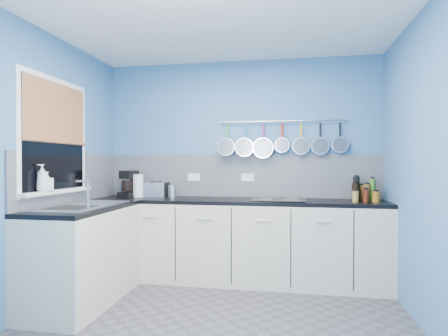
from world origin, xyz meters
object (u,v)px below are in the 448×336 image
(paper_towel, at_px, (138,186))
(soap_bottle_b, at_px, (47,181))
(soap_bottle_a, at_px, (42,178))
(hob, at_px, (278,200))
(coffee_maker, at_px, (128,184))
(toaster, at_px, (156,189))
(canister, at_px, (172,191))

(paper_towel, bearing_deg, soap_bottle_b, -108.11)
(soap_bottle_a, distance_m, hob, 2.31)
(soap_bottle_b, bearing_deg, coffee_maker, 77.51)
(soap_bottle_a, relative_size, paper_towel, 0.90)
(coffee_maker, xyz_separation_m, hob, (1.75, -0.06, -0.15))
(hob, bearing_deg, coffee_maker, 178.13)
(soap_bottle_a, relative_size, coffee_maker, 0.77)
(soap_bottle_a, xyz_separation_m, hob, (2.00, 1.13, -0.26))
(soap_bottle_a, height_order, toaster, soap_bottle_a)
(canister, relative_size, hob, 0.25)
(coffee_maker, relative_size, toaster, 1.17)
(paper_towel, xyz_separation_m, canister, (0.41, 0.02, -0.06))
(soap_bottle_a, height_order, coffee_maker, soap_bottle_a)
(soap_bottle_a, relative_size, hob, 0.42)
(soap_bottle_a, bearing_deg, canister, 57.40)
(coffee_maker, bearing_deg, soap_bottle_b, -84.32)
(canister, distance_m, hob, 1.22)
(toaster, distance_m, hob, 1.45)
(soap_bottle_b, bearing_deg, hob, 28.09)
(soap_bottle_a, xyz_separation_m, paper_towel, (0.37, 1.19, -0.14))
(coffee_maker, xyz_separation_m, canister, (0.53, 0.03, -0.08))
(soap_bottle_a, relative_size, toaster, 0.90)
(coffee_maker, height_order, hob, coffee_maker)
(soap_bottle_a, xyz_separation_m, soap_bottle_b, (0.00, 0.07, -0.03))
(toaster, height_order, hob, toaster)
(coffee_maker, relative_size, hob, 0.55)
(soap_bottle_a, height_order, paper_towel, soap_bottle_a)
(coffee_maker, bearing_deg, hob, 16.30)
(soap_bottle_b, height_order, hob, soap_bottle_b)
(soap_bottle_b, bearing_deg, soap_bottle_a, -90.00)
(paper_towel, xyz_separation_m, coffee_maker, (-0.12, -0.01, 0.02))
(toaster, relative_size, canister, 1.87)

